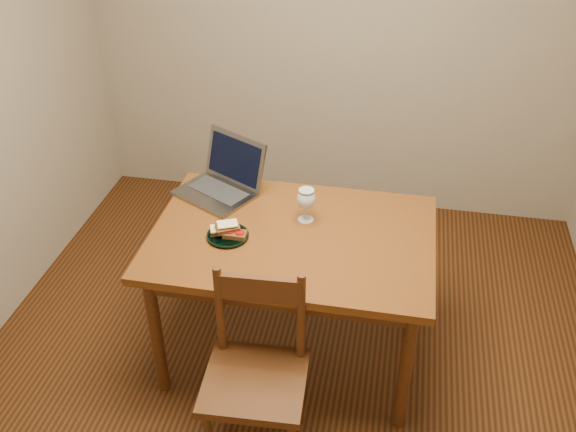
% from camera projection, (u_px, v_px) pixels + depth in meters
% --- Properties ---
extents(floor, '(3.20, 3.20, 0.02)m').
position_uv_depth(floor, '(291.00, 363.00, 3.30)').
color(floor, black).
rests_on(floor, ground).
extents(back_wall, '(3.20, 0.02, 2.60)m').
position_uv_depth(back_wall, '(341.00, 15.00, 3.87)').
color(back_wall, gray).
rests_on(back_wall, floor).
extents(table, '(1.30, 0.90, 0.74)m').
position_uv_depth(table, '(292.00, 249.00, 3.00)').
color(table, '#4C250C').
rests_on(table, floor).
extents(chair, '(0.44, 0.42, 0.45)m').
position_uv_depth(chair, '(256.00, 368.00, 2.62)').
color(chair, '#411B0D').
rests_on(chair, floor).
extents(plate, '(0.19, 0.19, 0.02)m').
position_uv_depth(plate, '(228.00, 236.00, 2.93)').
color(plate, black).
rests_on(plate, table).
extents(sandwich_cheese, '(0.12, 0.09, 0.03)m').
position_uv_depth(sandwich_cheese, '(221.00, 230.00, 2.93)').
color(sandwich_cheese, '#381E0C').
rests_on(sandwich_cheese, plate).
extents(sandwich_tomato, '(0.11, 0.06, 0.03)m').
position_uv_depth(sandwich_tomato, '(235.00, 233.00, 2.91)').
color(sandwich_tomato, '#381E0C').
rests_on(sandwich_tomato, plate).
extents(sandwich_top, '(0.12, 0.11, 0.03)m').
position_uv_depth(sandwich_top, '(228.00, 227.00, 2.91)').
color(sandwich_top, '#381E0C').
rests_on(sandwich_top, plate).
extents(milk_glass, '(0.09, 0.09, 0.17)m').
position_uv_depth(milk_glass, '(306.00, 205.00, 3.00)').
color(milk_glass, white).
rests_on(milk_glass, table).
extents(laptop, '(0.48, 0.47, 0.27)m').
position_uv_depth(laptop, '(224.00, 178.00, 3.24)').
color(laptop, slate).
rests_on(laptop, table).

